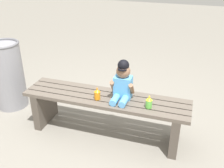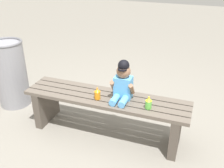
{
  "view_description": "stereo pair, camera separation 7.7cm",
  "coord_description": "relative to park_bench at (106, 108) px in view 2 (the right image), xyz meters",
  "views": [
    {
      "loc": [
        0.77,
        -2.16,
        1.77
      ],
      "look_at": [
        0.09,
        -0.05,
        0.63
      ],
      "focal_mm": 41.98,
      "sensor_mm": 36.0,
      "label": 1
    },
    {
      "loc": [
        0.84,
        -2.14,
        1.77
      ],
      "look_at": [
        0.09,
        -0.05,
        0.63
      ],
      "focal_mm": 41.98,
      "sensor_mm": 36.0,
      "label": 2
    }
  ],
  "objects": [
    {
      "name": "ground_plane",
      "position": [
        0.0,
        0.0,
        -0.31
      ],
      "size": [
        16.0,
        16.0,
        0.0
      ],
      "primitive_type": "plane",
      "color": "gray"
    },
    {
      "name": "park_bench",
      "position": [
        0.0,
        0.0,
        0.0
      ],
      "size": [
        1.69,
        0.39,
        0.45
      ],
      "color": "#60564C",
      "rests_on": "ground_plane"
    },
    {
      "name": "child_figure",
      "position": [
        0.17,
        0.02,
        0.32
      ],
      "size": [
        0.23,
        0.27,
        0.4
      ],
      "color": "#59A5E5",
      "rests_on": "park_bench"
    },
    {
      "name": "sippy_cup_left",
      "position": [
        -0.06,
        -0.07,
        0.2
      ],
      "size": [
        0.06,
        0.06,
        0.12
      ],
      "color": "orange",
      "rests_on": "park_bench"
    },
    {
      "name": "sippy_cup_right",
      "position": [
        0.45,
        -0.07,
        0.2
      ],
      "size": [
        0.06,
        0.06,
        0.12
      ],
      "color": "#66CC4C",
      "rests_on": "park_bench"
    },
    {
      "name": "trash_bin",
      "position": [
        -1.32,
        0.18,
        0.11
      ],
      "size": [
        0.39,
        0.39,
        0.83
      ],
      "color": "gray",
      "rests_on": "ground_plane"
    }
  ]
}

